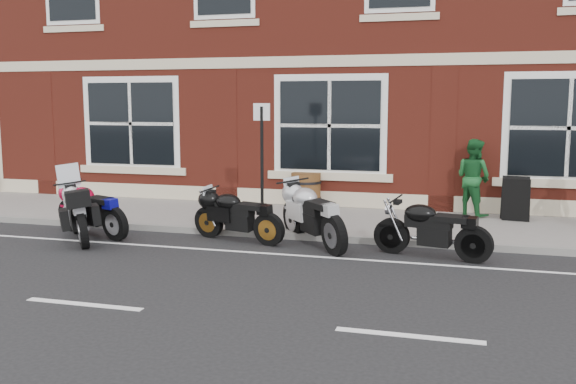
% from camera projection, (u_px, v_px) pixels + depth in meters
% --- Properties ---
extents(ground, '(80.00, 80.00, 0.00)m').
position_uv_depth(ground, '(186.00, 251.00, 10.84)').
color(ground, black).
rests_on(ground, ground).
extents(sidewalk, '(30.00, 3.00, 0.12)m').
position_uv_depth(sidewalk, '(245.00, 217.00, 13.69)').
color(sidewalk, slate).
rests_on(sidewalk, ground).
extents(kerb, '(30.00, 0.16, 0.12)m').
position_uv_depth(kerb, '(217.00, 231.00, 12.19)').
color(kerb, slate).
rests_on(kerb, ground).
extents(moto_touring_silver, '(1.39, 1.67, 1.35)m').
position_uv_depth(moto_touring_silver, '(79.00, 210.00, 11.66)').
color(moto_touring_silver, black).
rests_on(moto_touring_silver, ground).
extents(moto_sport_red, '(1.93, 0.91, 0.92)m').
position_uv_depth(moto_sport_red, '(92.00, 208.00, 12.07)').
color(moto_sport_red, black).
rests_on(moto_sport_red, ground).
extents(moto_sport_black, '(1.88, 0.64, 0.87)m').
position_uv_depth(moto_sport_black, '(237.00, 214.00, 11.57)').
color(moto_sport_black, black).
rests_on(moto_sport_black, ground).
extents(moto_sport_silver, '(1.55, 1.80, 1.01)m').
position_uv_depth(moto_sport_silver, '(314.00, 213.00, 11.22)').
color(moto_sport_silver, black).
rests_on(moto_sport_silver, ground).
extents(moto_naked_black, '(1.92, 0.58, 0.88)m').
position_uv_depth(moto_naked_black, '(430.00, 227.00, 10.33)').
color(moto_naked_black, black).
rests_on(moto_naked_black, ground).
extents(pedestrian_right, '(1.00, 0.97, 1.62)m').
position_uv_depth(pedestrian_right, '(473.00, 178.00, 13.43)').
color(pedestrian_right, '#164D22').
rests_on(pedestrian_right, sidewalk).
extents(a_board_sign, '(0.58, 0.43, 0.89)m').
position_uv_depth(a_board_sign, '(515.00, 199.00, 12.90)').
color(a_board_sign, black).
rests_on(a_board_sign, sidewalk).
extents(barrel_planter, '(0.70, 0.70, 0.78)m').
position_uv_depth(barrel_planter, '(306.00, 190.00, 14.60)').
color(barrel_planter, '#4D2214').
rests_on(barrel_planter, sidewalk).
extents(parking_sign, '(0.33, 0.06, 2.36)m').
position_uv_depth(parking_sign, '(262.00, 154.00, 12.56)').
color(parking_sign, black).
rests_on(parking_sign, sidewalk).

